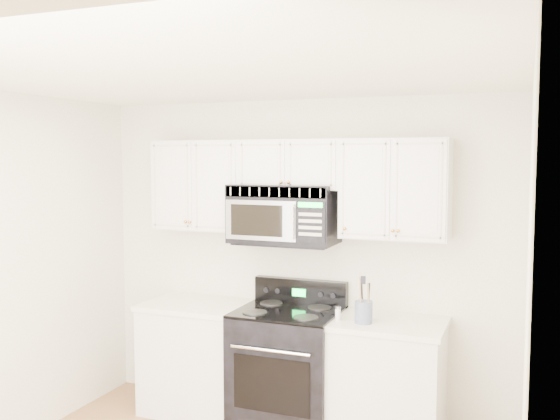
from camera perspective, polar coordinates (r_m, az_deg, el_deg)
The scene contains 9 objects.
room at distance 3.62m, azimuth -7.70°, elevation -8.44°, with size 3.51×3.51×2.61m.
base_cabinet_left at distance 5.44m, azimuth -7.52°, elevation -13.45°, with size 0.86×0.65×0.92m.
base_cabinet_right at distance 4.91m, azimuth 9.68°, elevation -15.55°, with size 0.86×0.65×0.92m.
range at distance 5.07m, azimuth 0.74°, elevation -14.09°, with size 0.79×0.72×1.13m.
upper_cabinets at distance 4.97m, azimuth 1.21°, elevation 2.57°, with size 2.44×0.37×0.75m.
microwave at distance 4.96m, azimuth 0.36°, elevation -0.34°, with size 0.84×0.47×0.46m.
utensil_crock at distance 4.65m, azimuth 7.65°, elevation -9.15°, with size 0.13×0.13×0.34m.
shaker_salt at distance 4.72m, azimuth 5.31°, elevation -9.38°, with size 0.04×0.04×0.10m.
shaker_pepper at distance 4.75m, azimuth 7.95°, elevation -9.38°, with size 0.04×0.04×0.09m.
Camera 1 is at (1.73, -3.07, 2.12)m, focal length 40.00 mm.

